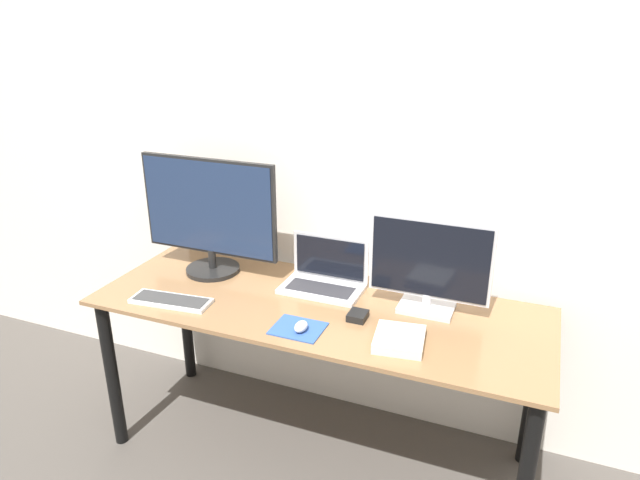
{
  "coord_description": "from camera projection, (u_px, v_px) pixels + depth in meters",
  "views": [
    {
      "loc": [
        0.79,
        -1.59,
        1.87
      ],
      "look_at": [
        -0.01,
        0.4,
        1.02
      ],
      "focal_mm": 32.0,
      "sensor_mm": 36.0,
      "label": 1
    }
  ],
  "objects": [
    {
      "name": "wall_back",
      "position": [
        352.0,
        165.0,
        2.53
      ],
      "size": [
        7.0,
        0.05,
        2.5
      ],
      "color": "silver",
      "rests_on": "ground_plane"
    },
    {
      "name": "desk",
      "position": [
        317.0,
        329.0,
        2.4
      ],
      "size": [
        1.88,
        0.69,
        0.76
      ],
      "color": "olive",
      "rests_on": "ground_plane"
    },
    {
      "name": "mouse",
      "position": [
        301.0,
        327.0,
        2.15
      ],
      "size": [
        0.05,
        0.07,
        0.04
      ],
      "color": "silver",
      "rests_on": "mousepad"
    },
    {
      "name": "keyboard",
      "position": [
        171.0,
        301.0,
        2.37
      ],
      "size": [
        0.35,
        0.15,
        0.02
      ],
      "color": "silver",
      "rests_on": "desk"
    },
    {
      "name": "mousepad",
      "position": [
        298.0,
        328.0,
        2.17
      ],
      "size": [
        0.19,
        0.16,
        0.0
      ],
      "color": "#2D519E",
      "rests_on": "desk"
    },
    {
      "name": "book",
      "position": [
        399.0,
        339.0,
        2.07
      ],
      "size": [
        0.2,
        0.21,
        0.04
      ],
      "color": "silver",
      "rests_on": "desk"
    },
    {
      "name": "laptop",
      "position": [
        325.0,
        276.0,
        2.49
      ],
      "size": [
        0.35,
        0.21,
        0.22
      ],
      "color": "silver",
      "rests_on": "desk"
    },
    {
      "name": "monitor_right",
      "position": [
        430.0,
        266.0,
        2.25
      ],
      "size": [
        0.49,
        0.15,
        0.39
      ],
      "color": "silver",
      "rests_on": "desk"
    },
    {
      "name": "power_brick",
      "position": [
        358.0,
        316.0,
        2.24
      ],
      "size": [
        0.07,
        0.08,
        0.03
      ],
      "color": "black",
      "rests_on": "desk"
    },
    {
      "name": "monitor_left",
      "position": [
        209.0,
        215.0,
        2.56
      ],
      "size": [
        0.66,
        0.25,
        0.54
      ],
      "color": "black",
      "rests_on": "desk"
    }
  ]
}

